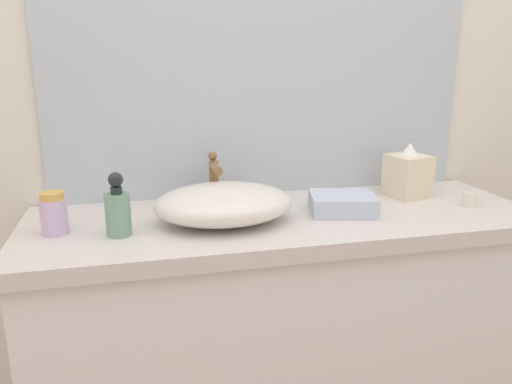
{
  "coord_description": "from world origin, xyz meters",
  "views": [
    {
      "loc": [
        -0.36,
        -0.91,
        1.38
      ],
      "look_at": [
        -0.04,
        0.41,
        1.0
      ],
      "focal_mm": 35.34,
      "sensor_mm": 36.0,
      "label": 1
    }
  ],
  "objects_px": {
    "folded_hand_towel": "(342,203)",
    "tissue_box": "(408,174)",
    "soap_dispenser": "(118,210)",
    "lotion_bottle": "(54,214)",
    "candle_jar": "(470,199)",
    "sink_basin": "(224,204)"
  },
  "relations": [
    {
      "from": "folded_hand_towel",
      "to": "tissue_box",
      "type": "bearing_deg",
      "value": 23.02
    },
    {
      "from": "soap_dispenser",
      "to": "folded_hand_towel",
      "type": "xyz_separation_m",
      "value": [
        0.64,
        0.05,
        -0.04
      ]
    },
    {
      "from": "lotion_bottle",
      "to": "folded_hand_towel",
      "type": "bearing_deg",
      "value": -0.26
    },
    {
      "from": "soap_dispenser",
      "to": "lotion_bottle",
      "type": "bearing_deg",
      "value": 162.97
    },
    {
      "from": "tissue_box",
      "to": "candle_jar",
      "type": "relative_size",
      "value": 4.03
    },
    {
      "from": "tissue_box",
      "to": "folded_hand_towel",
      "type": "relative_size",
      "value": 0.96
    },
    {
      "from": "sink_basin",
      "to": "folded_hand_towel",
      "type": "xyz_separation_m",
      "value": [
        0.36,
        0.0,
        -0.03
      ]
    },
    {
      "from": "lotion_bottle",
      "to": "folded_hand_towel",
      "type": "distance_m",
      "value": 0.8
    },
    {
      "from": "sink_basin",
      "to": "candle_jar",
      "type": "bearing_deg",
      "value": -1.8
    },
    {
      "from": "tissue_box",
      "to": "folded_hand_towel",
      "type": "xyz_separation_m",
      "value": [
        -0.28,
        -0.12,
        -0.05
      ]
    },
    {
      "from": "sink_basin",
      "to": "folded_hand_towel",
      "type": "height_order",
      "value": "sink_basin"
    },
    {
      "from": "sink_basin",
      "to": "soap_dispenser",
      "type": "distance_m",
      "value": 0.29
    },
    {
      "from": "tissue_box",
      "to": "folded_hand_towel",
      "type": "bearing_deg",
      "value": -156.98
    },
    {
      "from": "soap_dispenser",
      "to": "candle_jar",
      "type": "relative_size",
      "value": 3.8
    },
    {
      "from": "candle_jar",
      "to": "tissue_box",
      "type": "bearing_deg",
      "value": 132.27
    },
    {
      "from": "soap_dispenser",
      "to": "tissue_box",
      "type": "height_order",
      "value": "tissue_box"
    },
    {
      "from": "lotion_bottle",
      "to": "candle_jar",
      "type": "bearing_deg",
      "value": -1.52
    },
    {
      "from": "folded_hand_towel",
      "to": "sink_basin",
      "type": "bearing_deg",
      "value": -179.29
    },
    {
      "from": "lotion_bottle",
      "to": "tissue_box",
      "type": "distance_m",
      "value": 1.08
    },
    {
      "from": "soap_dispenser",
      "to": "lotion_bottle",
      "type": "relative_size",
      "value": 1.49
    },
    {
      "from": "sink_basin",
      "to": "lotion_bottle",
      "type": "height_order",
      "value": "lotion_bottle"
    },
    {
      "from": "lotion_bottle",
      "to": "candle_jar",
      "type": "distance_m",
      "value": 1.21
    }
  ]
}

